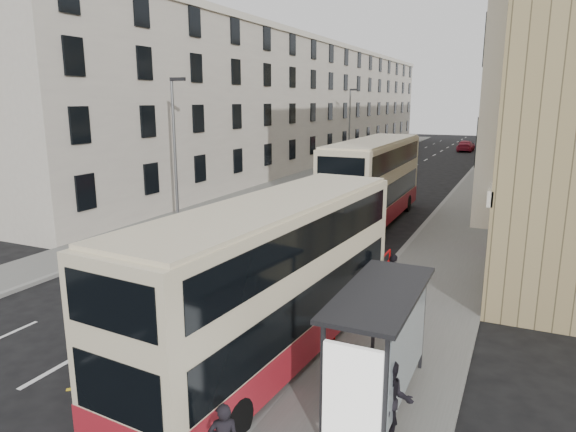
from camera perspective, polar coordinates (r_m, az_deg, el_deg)
The scene contains 19 objects.
ground at distance 16.72m, azimuth -19.21°, elevation -12.70°, with size 200.00×200.00×0.00m, color black.
pavement_right at distance 41.31m, azimuth 20.60°, elevation 2.30°, with size 4.00×120.00×0.15m, color slate.
pavement_left at distance 45.11m, azimuth 0.59°, elevation 3.94°, with size 3.00×120.00×0.15m, color slate.
kerb_right at distance 41.50m, azimuth 17.85°, elevation 2.55°, with size 0.25×120.00×0.15m, color gray.
kerb_left at distance 44.52m, azimuth 2.35°, elevation 3.81°, with size 0.25×120.00×0.15m, color gray.
road_markings at distance 57.10m, azimuth 13.82°, elevation 5.37°, with size 10.00×110.00×0.01m, color silver, non-canonical shape.
terrace_left at distance 61.16m, azimuth 1.54°, elevation 12.31°, with size 9.18×79.00×13.25m.
bus_shelter at distance 11.60m, azimuth 10.35°, elevation -12.17°, with size 1.65×4.25×2.70m.
guard_railing at distance 18.08m, azimuth 8.73°, elevation -7.21°, with size 0.06×6.56×1.01m.
street_lamp_near at distance 28.52m, azimuth -12.41°, elevation 7.74°, with size 0.93×0.18×8.00m.
street_lamp_far at distance 55.42m, azimuth 6.90°, elevation 10.23°, with size 0.93×0.18×8.00m.
double_decker_front at distance 13.90m, azimuth -1.59°, elevation -7.15°, with size 3.32×11.24×4.42m.
double_decker_rear at distance 29.96m, azimuth 9.49°, elevation 3.86°, with size 2.86×12.05×4.79m.
pedestrian_mid at distance 11.13m, azimuth 11.38°, elevation -19.71°, with size 0.88×0.69×1.81m, color black.
pedestrian_far at distance 18.07m, azimuth 11.55°, elevation -6.81°, with size 1.01×0.42×1.73m, color black.
white_van at distance 48.68m, azimuth 6.05°, elevation 5.27°, with size 2.33×5.05×1.40m, color white.
car_silver at distance 67.15m, azimuth 12.93°, elevation 7.13°, with size 1.85×4.60×1.57m, color #B8BBC0.
car_dark at distance 79.16m, azimuth 13.26°, elevation 7.92°, with size 1.64×4.72×1.55m, color black.
car_red at distance 76.53m, azimuth 19.15°, elevation 7.37°, with size 2.07×5.08×1.47m, color #A41B32.
Camera 1 is at (10.85, -10.63, 6.98)m, focal length 32.00 mm.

